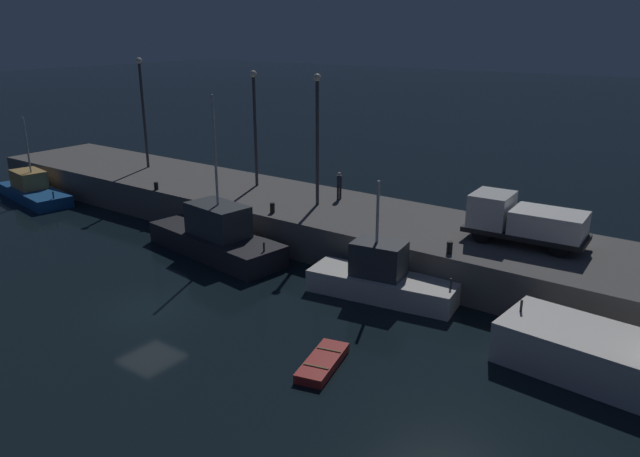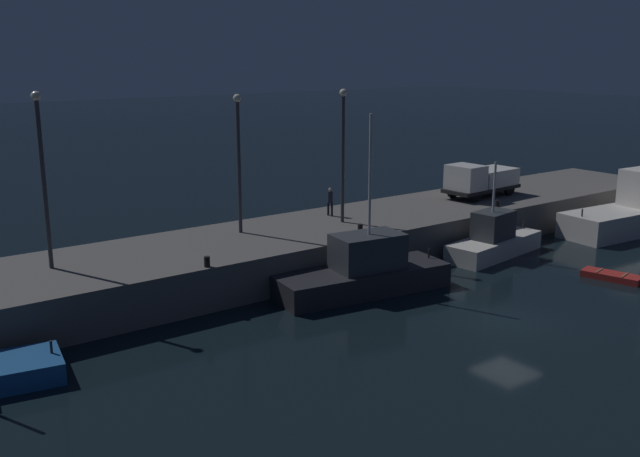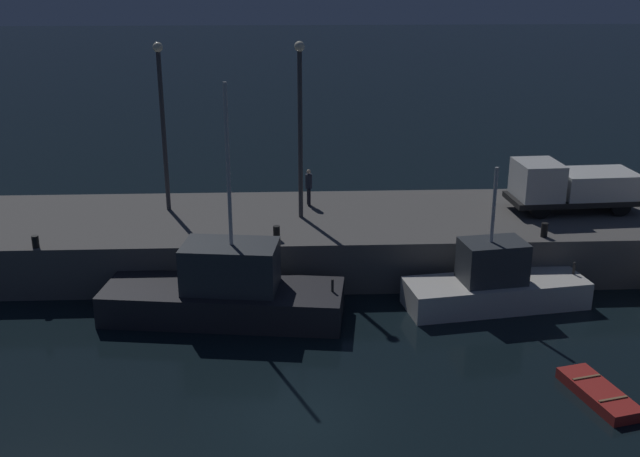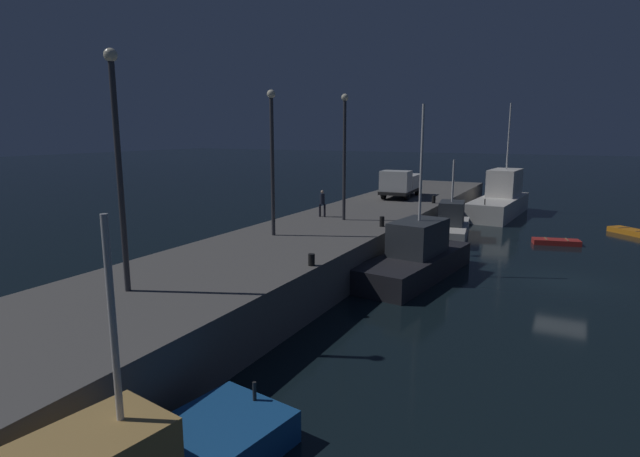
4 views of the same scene
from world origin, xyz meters
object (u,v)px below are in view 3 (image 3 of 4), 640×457
fishing_boat_blue (225,292)px  bollard_west (544,230)px  bollard_east (35,242)px  fishing_boat_white (495,284)px  dockworker (309,185)px  lamp_post_east (162,114)px  dinghy_orange_near (599,393)px  utility_truck (570,185)px  bollard_central (277,233)px  lamp_post_central (300,117)px

fishing_boat_blue → bollard_west: size_ratio=15.88×
bollard_west → bollard_east: bearing=-179.2°
fishing_boat_white → dockworker: 10.11m
lamp_post_east → dockworker: bearing=3.2°
fishing_boat_white → bollard_east: bearing=174.7°
bollard_west → dinghy_orange_near: bearing=-96.5°
fishing_boat_blue → utility_truck: size_ratio=1.59×
fishing_boat_white → lamp_post_east: size_ratio=0.98×
fishing_boat_white → bollard_east: fishing_boat_white is taller
dockworker → bollard_east: size_ratio=3.49×
bollard_central → lamp_post_east: bearing=139.4°
bollard_central → bollard_west: bearing=-0.8°
fishing_boat_white → bollard_west: size_ratio=12.49×
lamp_post_east → dockworker: 7.37m
fishing_boat_blue → bollard_central: (1.96, 2.65, 1.41)m
utility_truck → bollard_west: bearing=-123.3°
fishing_boat_white → bollard_east: (-18.24, 1.68, 1.49)m
lamp_post_east → bollard_central: 7.81m
dockworker → bollard_east: (-11.10, -5.13, -0.74)m
fishing_boat_blue → bollard_west: bearing=10.8°
fishing_boat_blue → bollard_west: 13.39m
fishing_boat_white → utility_truck: fishing_boat_white is taller
dinghy_orange_near → dockworker: (-8.64, 13.70, 2.98)m
bollard_central → bollard_east: bearing=-177.3°
fishing_boat_blue → lamp_post_central: (3.03, 5.59, 5.64)m
bollard_central → bollard_east: bollard_central is taller
fishing_boat_white → lamp_post_central: lamp_post_central is taller
bollard_west → fishing_boat_white: bearing=-141.6°
lamp_post_east → fishing_boat_blue: bearing=-66.3°
bollard_east → fishing_boat_blue: bearing=-16.0°
fishing_boat_blue → bollard_east: bearing=164.0°
dinghy_orange_near → utility_truck: utility_truck is taller
fishing_boat_blue → fishing_boat_white: 10.58m
lamp_post_central → dinghy_orange_near: bearing=-52.9°
dinghy_orange_near → lamp_post_central: size_ratio=0.42×
fishing_boat_white → lamp_post_east: 16.12m
fishing_boat_blue → bollard_central: size_ratio=16.02×
lamp_post_central → bollard_east: 12.01m
utility_truck → bollard_west: 4.20m
lamp_post_central → bollard_west: (10.05, -3.09, -4.22)m
fishing_boat_blue → dockworker: size_ratio=5.46×
lamp_post_central → fishing_boat_white: bearing=-34.0°
lamp_post_east → dockworker: lamp_post_east is taller
fishing_boat_white → dockworker: size_ratio=4.30×
bollard_central → dinghy_orange_near: bearing=-41.8°
lamp_post_east → bollard_west: lamp_post_east is taller
dinghy_orange_near → utility_truck: bearing=75.2°
lamp_post_east → bollard_east: 7.85m
dockworker → fishing_boat_white: bearing=-43.7°
lamp_post_east → dinghy_orange_near: bearing=-41.4°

